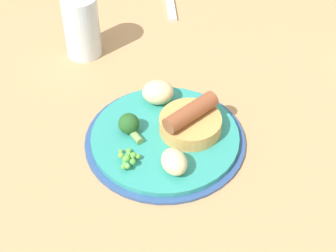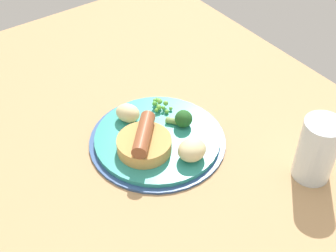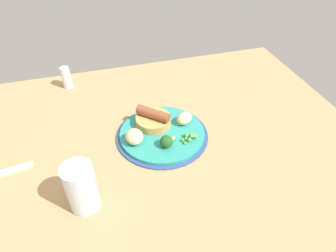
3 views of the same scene
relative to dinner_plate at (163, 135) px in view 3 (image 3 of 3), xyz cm
name	(u,v)px [view 3 (image 3 of 3)]	position (x,y,z in cm)	size (l,w,h in cm)	color
dining_table	(157,141)	(1.45, -0.46, -2.07)	(110.00, 80.00, 3.00)	tan
dinner_plate	(163,135)	(0.00, 0.00, 0.00)	(24.60, 24.60, 1.40)	#2D4C84
sausage_pudding	(152,119)	(1.91, -4.20, 2.62)	(9.50, 9.50, 5.00)	tan
pea_pile	(190,136)	(-6.13, 4.40, 1.94)	(4.37, 3.38, 1.92)	#66B737
broccoli_floret_near	(167,141)	(0.26, 4.95, 2.36)	(4.58, 4.11, 3.23)	#235623
potato_chunk_0	(184,118)	(-6.80, -2.34, 2.49)	(4.59, 3.55, 3.32)	beige
potato_chunk_1	(134,137)	(7.73, 1.31, 2.67)	(5.08, 4.48, 3.67)	beige
drinking_glass	(81,188)	(21.37, 16.05, 5.19)	(6.32, 6.32, 11.51)	silver
salt_shaker	(66,78)	(23.38, -32.24, 2.96)	(2.98, 2.98, 7.15)	silver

